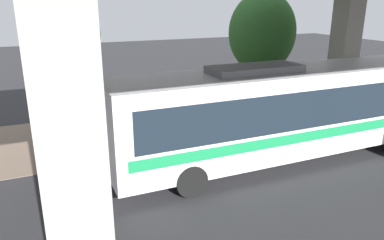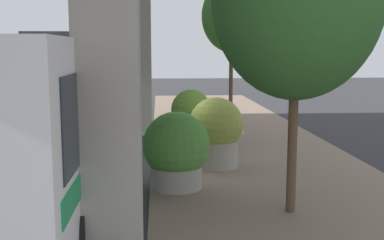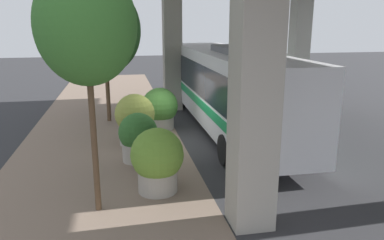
{
  "view_description": "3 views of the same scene",
  "coord_description": "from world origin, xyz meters",
  "px_view_note": "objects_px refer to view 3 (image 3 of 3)",
  "views": [
    {
      "loc": [
        12.59,
        -6.37,
        5.65
      ],
      "look_at": [
        -0.58,
        -0.6,
        1.0
      ],
      "focal_mm": 35.0,
      "sensor_mm": 36.0,
      "label": 1
    },
    {
      "loc": [
        -0.21,
        12.96,
        3.18
      ],
      "look_at": [
        -1.04,
        1.22,
        1.45
      ],
      "focal_mm": 45.0,
      "sensor_mm": 36.0,
      "label": 2
    },
    {
      "loc": [
        -2.26,
        -13.27,
        4.42
      ],
      "look_at": [
        0.3,
        -0.28,
        0.99
      ],
      "focal_mm": 35.0,
      "sensor_mm": 36.0,
      "label": 3
    }
  ],
  "objects_px": {
    "bus": "(227,84)",
    "planter_front": "(157,160)",
    "planter_extra": "(160,109)",
    "street_tree_near": "(104,30)",
    "fire_hydrant": "(151,160)",
    "planter_middle": "(138,137)",
    "street_tree_far": "(86,26)",
    "planter_back": "(135,119)"
  },
  "relations": [
    {
      "from": "street_tree_far",
      "to": "planter_back",
      "type": "bearing_deg",
      "value": 77.01
    },
    {
      "from": "fire_hydrant",
      "to": "street_tree_far",
      "type": "xyz_separation_m",
      "value": [
        -1.45,
        -2.01,
        3.91
      ]
    },
    {
      "from": "planter_front",
      "to": "planter_middle",
      "type": "relative_size",
      "value": 1.09
    },
    {
      "from": "planter_front",
      "to": "planter_back",
      "type": "distance_m",
      "value": 4.27
    },
    {
      "from": "planter_back",
      "to": "street_tree_far",
      "type": "height_order",
      "value": "street_tree_far"
    },
    {
      "from": "planter_front",
      "to": "planter_extra",
      "type": "height_order",
      "value": "planter_extra"
    },
    {
      "from": "planter_back",
      "to": "street_tree_far",
      "type": "relative_size",
      "value": 0.34
    },
    {
      "from": "fire_hydrant",
      "to": "planter_front",
      "type": "bearing_deg",
      "value": -86.24
    },
    {
      "from": "planter_front",
      "to": "street_tree_far",
      "type": "relative_size",
      "value": 0.31
    },
    {
      "from": "street_tree_far",
      "to": "fire_hydrant",
      "type": "bearing_deg",
      "value": 54.22
    },
    {
      "from": "bus",
      "to": "street_tree_far",
      "type": "xyz_separation_m",
      "value": [
        -5.08,
        -6.41,
        2.42
      ]
    },
    {
      "from": "bus",
      "to": "planter_back",
      "type": "xyz_separation_m",
      "value": [
        -3.93,
        -1.41,
        -0.97
      ]
    },
    {
      "from": "street_tree_near",
      "to": "street_tree_far",
      "type": "height_order",
      "value": "street_tree_near"
    },
    {
      "from": "street_tree_near",
      "to": "street_tree_far",
      "type": "relative_size",
      "value": 1.06
    },
    {
      "from": "planter_front",
      "to": "street_tree_near",
      "type": "relative_size",
      "value": 0.29
    },
    {
      "from": "fire_hydrant",
      "to": "planter_back",
      "type": "distance_m",
      "value": 3.05
    },
    {
      "from": "planter_extra",
      "to": "fire_hydrant",
      "type": "bearing_deg",
      "value": -99.72
    },
    {
      "from": "planter_front",
      "to": "street_tree_near",
      "type": "xyz_separation_m",
      "value": [
        -1.42,
        7.96,
        3.22
      ]
    },
    {
      "from": "fire_hydrant",
      "to": "bus",
      "type": "bearing_deg",
      "value": 50.46
    },
    {
      "from": "planter_middle",
      "to": "street_tree_near",
      "type": "distance_m",
      "value": 6.52
    },
    {
      "from": "bus",
      "to": "planter_front",
      "type": "distance_m",
      "value": 6.76
    },
    {
      "from": "planter_back",
      "to": "planter_extra",
      "type": "bearing_deg",
      "value": 59.33
    },
    {
      "from": "street_tree_near",
      "to": "planter_back",
      "type": "bearing_deg",
      "value": -74.34
    },
    {
      "from": "planter_extra",
      "to": "bus",
      "type": "bearing_deg",
      "value": -10.32
    },
    {
      "from": "planter_extra",
      "to": "street_tree_far",
      "type": "distance_m",
      "value": 8.08
    },
    {
      "from": "planter_middle",
      "to": "planter_front",
      "type": "bearing_deg",
      "value": -81.48
    },
    {
      "from": "street_tree_far",
      "to": "street_tree_near",
      "type": "bearing_deg",
      "value": 89.26
    },
    {
      "from": "street_tree_near",
      "to": "planter_middle",
      "type": "bearing_deg",
      "value": -79.16
    },
    {
      "from": "bus",
      "to": "planter_middle",
      "type": "xyz_separation_m",
      "value": [
        -3.91,
        -3.21,
        -1.13
      ]
    },
    {
      "from": "bus",
      "to": "fire_hydrant",
      "type": "height_order",
      "value": "bus"
    },
    {
      "from": "fire_hydrant",
      "to": "street_tree_near",
      "type": "xyz_separation_m",
      "value": [
        -1.34,
        6.7,
        3.68
      ]
    },
    {
      "from": "planter_front",
      "to": "planter_extra",
      "type": "xyz_separation_m",
      "value": [
        0.76,
        6.17,
        -0.03
      ]
    },
    {
      "from": "fire_hydrant",
      "to": "planter_middle",
      "type": "bearing_deg",
      "value": 103.46
    },
    {
      "from": "planter_back",
      "to": "planter_extra",
      "type": "relative_size",
      "value": 1.07
    },
    {
      "from": "bus",
      "to": "planter_front",
      "type": "xyz_separation_m",
      "value": [
        -3.55,
        -5.66,
        -1.03
      ]
    },
    {
      "from": "planter_back",
      "to": "street_tree_near",
      "type": "bearing_deg",
      "value": 105.66
    },
    {
      "from": "planter_middle",
      "to": "planter_back",
      "type": "distance_m",
      "value": 1.81
    },
    {
      "from": "fire_hydrant",
      "to": "planter_front",
      "type": "distance_m",
      "value": 1.35
    },
    {
      "from": "street_tree_near",
      "to": "planter_extra",
      "type": "bearing_deg",
      "value": -39.45
    },
    {
      "from": "planter_extra",
      "to": "street_tree_near",
      "type": "relative_size",
      "value": 0.3
    },
    {
      "from": "fire_hydrant",
      "to": "street_tree_near",
      "type": "distance_m",
      "value": 7.76
    },
    {
      "from": "planter_extra",
      "to": "street_tree_near",
      "type": "height_order",
      "value": "street_tree_near"
    }
  ]
}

